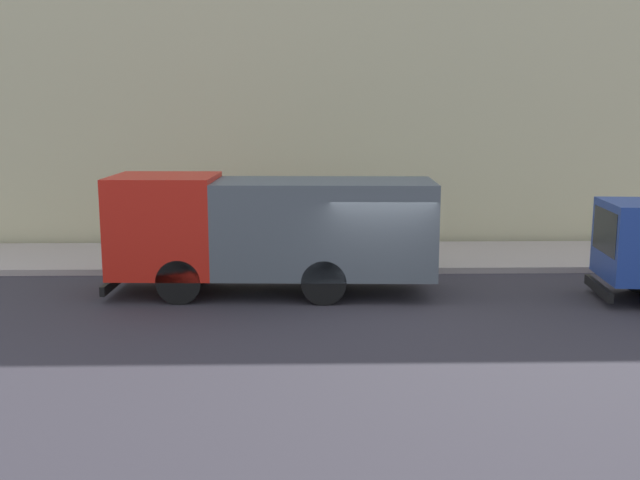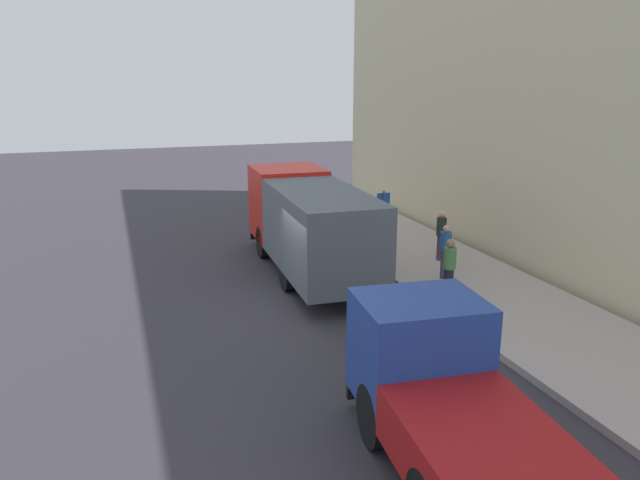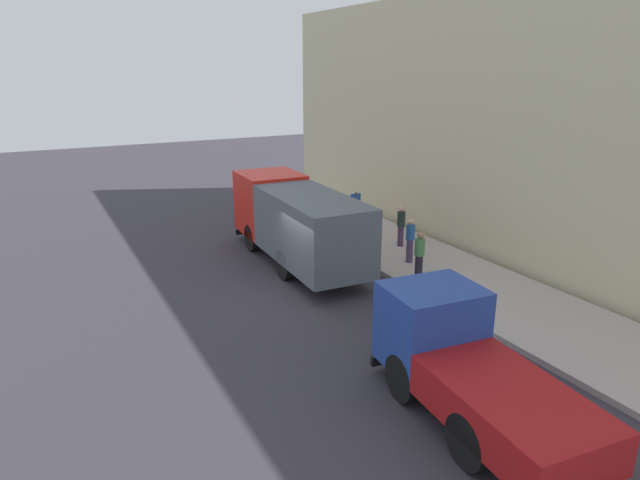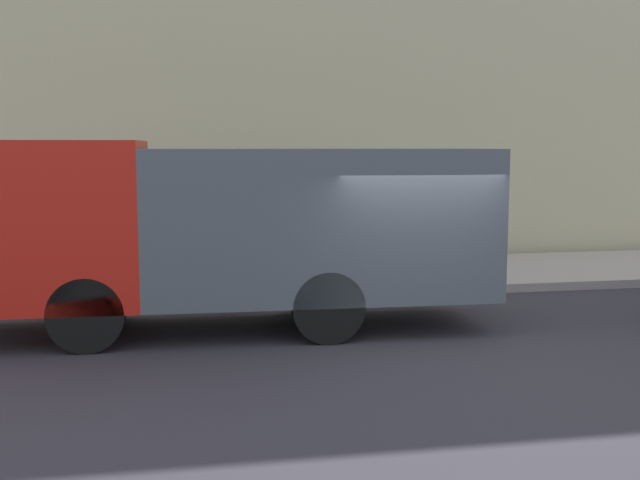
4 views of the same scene
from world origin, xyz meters
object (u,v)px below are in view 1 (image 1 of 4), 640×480
at_px(large_utility_truck, 270,228).
at_px(traffic_cone_orange, 188,251).
at_px(pedestrian_third, 410,233).
at_px(pedestrian_walking, 296,225).
at_px(pedestrian_standing, 354,229).
at_px(street_sign_post, 283,217).

relative_size(large_utility_truck, traffic_cone_orange, 11.70).
bearing_deg(pedestrian_third, pedestrian_walking, -169.81).
height_order(large_utility_truck, pedestrian_standing, large_utility_truck).
distance_m(pedestrian_walking, traffic_cone_orange, 3.51).
distance_m(large_utility_truck, pedestrian_walking, 4.47).
height_order(pedestrian_standing, traffic_cone_orange, pedestrian_standing).
bearing_deg(pedestrian_standing, large_utility_truck, -163.80).
relative_size(large_utility_truck, pedestrian_walking, 4.94).
bearing_deg(pedestrian_standing, street_sign_post, 167.32).
distance_m(pedestrian_third, street_sign_post, 3.72).
distance_m(pedestrian_standing, pedestrian_third, 1.78).
distance_m(large_utility_truck, pedestrian_third, 4.81).
bearing_deg(pedestrian_walking, pedestrian_third, 58.28).
bearing_deg(pedestrian_standing, pedestrian_third, -67.26).
bearing_deg(traffic_cone_orange, pedestrian_standing, -82.80).
xyz_separation_m(large_utility_truck, pedestrian_third, (2.72, -3.92, -0.61)).
xyz_separation_m(large_utility_truck, pedestrian_walking, (4.39, -0.59, -0.63)).
xyz_separation_m(pedestrian_standing, street_sign_post, (-1.09, 2.09, 0.53)).
xyz_separation_m(pedestrian_walking, traffic_cone_orange, (-1.48, 3.13, -0.54)).
relative_size(pedestrian_walking, pedestrian_standing, 1.00).
height_order(pedestrian_standing, street_sign_post, street_sign_post).
distance_m(large_utility_truck, street_sign_post, 2.45).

